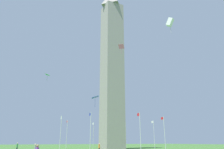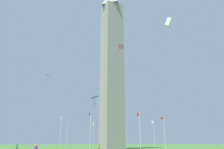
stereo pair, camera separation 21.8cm
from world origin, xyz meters
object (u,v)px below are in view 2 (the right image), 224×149
object	(u,v)px
flagpole_e	(61,131)
flagpole_s	(140,129)
flagpole_sw	(164,131)
kite_blue_diamond	(95,97)
kite_white_box	(169,22)
flagpole_se	(90,129)
flagpole_nw	(126,134)
person_green_shirt	(17,147)
flagpole_w	(154,133)
obelisk_monument	(112,61)
person_gray_shirt	(34,149)
kite_green_diamond	(47,75)
kite_pink_diamond	(121,47)
flagpole_ne	(67,133)
flagpole_n	(93,134)
person_orange_shirt	(99,148)

from	to	relation	value
flagpole_e	flagpole_s	distance (m)	20.65
flagpole_sw	kite_blue_diamond	distance (m)	23.23
flagpole_e	kite_white_box	world-z (taller)	kite_white_box
kite_white_box	flagpole_se	bearing A→B (deg)	-0.16
flagpole_se	flagpole_s	xyz separation A→B (m)	(-4.28, -10.32, 0.00)
flagpole_e	flagpole_nw	xyz separation A→B (m)	(10.32, -24.92, 0.00)
flagpole_s	kite_blue_diamond	distance (m)	13.03
person_green_shirt	kite_white_box	xyz separation A→B (m)	(-32.26, -14.37, 15.58)
flagpole_w	flagpole_nw	size ratio (longest dim) A/B	1.00
obelisk_monument	kite_white_box	distance (m)	40.88
flagpole_e	person_gray_shirt	distance (m)	20.84
obelisk_monument	flagpole_s	world-z (taller)	obelisk_monument
flagpole_s	kite_green_diamond	bearing A→B (deg)	54.28
flagpole_e	kite_blue_diamond	world-z (taller)	kite_blue_diamond
kite_blue_diamond	kite_pink_diamond	size ratio (longest dim) A/B	1.08
flagpole_se	flagpole_nw	world-z (taller)	same
flagpole_e	flagpole_nw	distance (m)	26.98
flagpole_sw	kite_white_box	distance (m)	36.87
flagpole_w	flagpole_ne	bearing A→B (deg)	67.50
person_gray_shirt	flagpole_s	bearing A→B (deg)	-18.23
flagpole_nw	kite_pink_diamond	size ratio (longest dim) A/B	3.92
flagpole_w	flagpole_e	bearing A→B (deg)	90.00
flagpole_w	kite_white_box	size ratio (longest dim) A/B	3.92
flagpole_e	flagpole_w	bearing A→B (deg)	-90.00
flagpole_n	kite_pink_diamond	world-z (taller)	kite_pink_diamond
flagpole_s	person_green_shirt	size ratio (longest dim) A/B	4.72
kite_blue_diamond	person_orange_shirt	bearing A→B (deg)	-140.88
flagpole_se	kite_white_box	distance (m)	30.49
flagpole_n	person_orange_shirt	distance (m)	33.10
flagpole_s	person_gray_shirt	distance (m)	23.47
person_green_shirt	kite_green_diamond	world-z (taller)	kite_green_diamond
flagpole_se	person_gray_shirt	xyz separation A→B (m)	(-8.47, 12.45, -3.80)
flagpole_ne	flagpole_sw	distance (m)	29.20
kite_pink_diamond	person_orange_shirt	bearing A→B (deg)	98.81
flagpole_w	kite_white_box	bearing A→B (deg)	146.94
person_green_shirt	kite_pink_diamond	distance (m)	31.52
flagpole_w	kite_pink_diamond	xyz separation A→B (m)	(-15.62, 19.69, 19.00)
flagpole_s	kite_blue_diamond	bearing A→B (deg)	95.01
flagpole_ne	flagpole_nw	world-z (taller)	same
flagpole_se	flagpole_e	bearing A→B (deg)	22.50
flagpole_s	kite_white_box	distance (m)	28.56
kite_green_diamond	flagpole_w	bearing A→B (deg)	-88.79
flagpole_e	kite_green_diamond	bearing A→B (deg)	98.67
flagpole_s	kite_green_diamond	size ratio (longest dim) A/B	4.81
obelisk_monument	kite_green_diamond	xyz separation A→B (m)	(-0.66, 19.30, -7.23)
flagpole_sw	flagpole_nw	xyz separation A→B (m)	(20.65, -0.00, 0.00)
flagpole_s	person_green_shirt	distance (m)	26.44
kite_pink_diamond	flagpole_s	bearing A→B (deg)	-78.70
kite_green_diamond	flagpole_s	bearing A→B (deg)	-125.72
person_gray_shirt	kite_blue_diamond	bearing A→B (deg)	-12.95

